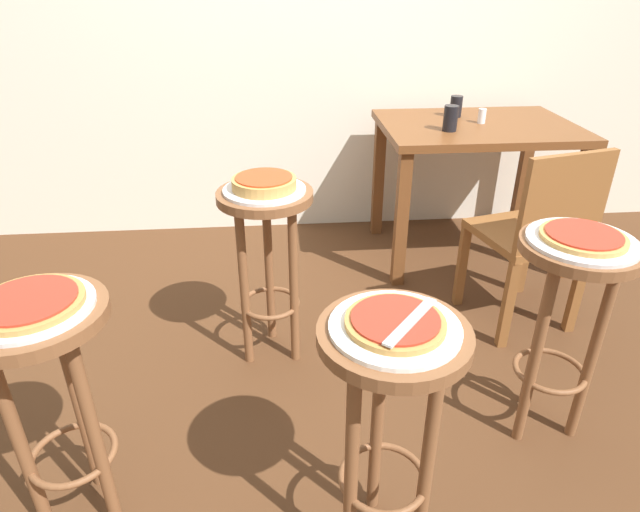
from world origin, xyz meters
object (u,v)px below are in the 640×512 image
(pizza_middle, at_px, (28,302))
(condiment_shaker, at_px, (482,116))
(pizza_server_knife, at_px, (411,321))
(stool_leftside, at_px, (567,299))
(cup_far_edge, at_px, (456,106))
(pizza_leftside, at_px, (583,236))
(dining_table, at_px, (475,146))
(pizza_foreground, at_px, (395,322))
(stool_middle, at_px, (50,375))
(serving_plate_rear, at_px, (264,190))
(serving_plate_leftside, at_px, (582,241))
(serving_plate_foreground, at_px, (395,328))
(wooden_chair, at_px, (537,233))
(pizza_rear, at_px, (264,183))
(stool_rear, at_px, (267,240))
(stool_foreground, at_px, (389,397))
(cup_near_edge, at_px, (451,118))
(serving_plate_middle, at_px, (30,308))

(pizza_middle, bearing_deg, condiment_shaker, 43.17)
(pizza_server_knife, bearing_deg, stool_leftside, -16.51)
(cup_far_edge, xyz_separation_m, condiment_shaker, (0.09, -0.15, -0.02))
(pizza_leftside, bearing_deg, dining_table, 83.54)
(pizza_foreground, bearing_deg, pizza_server_knife, -33.69)
(stool_middle, xyz_separation_m, serving_plate_rear, (0.56, 0.74, 0.21))
(stool_leftside, relative_size, serving_plate_leftside, 2.25)
(serving_plate_foreground, height_order, wooden_chair, wooden_chair)
(stool_middle, bearing_deg, pizza_middle, 153.43)
(pizza_rear, relative_size, cup_far_edge, 2.16)
(cup_far_edge, bearing_deg, stool_rear, -136.19)
(serving_plate_leftside, bearing_deg, stool_leftside, 0.00)
(serving_plate_leftside, bearing_deg, stool_middle, -171.32)
(dining_table, xyz_separation_m, wooden_chair, (0.04, -0.73, -0.17))
(serving_plate_rear, xyz_separation_m, wooden_chair, (1.15, 0.11, -0.28))
(stool_foreground, distance_m, serving_plate_leftside, 0.79)
(stool_rear, bearing_deg, condiment_shaker, 36.78)
(pizza_middle, xyz_separation_m, serving_plate_rear, (0.56, 0.74, -0.02))
(pizza_foreground, bearing_deg, dining_table, 65.05)
(stool_leftside, bearing_deg, dining_table, 83.54)
(pizza_leftside, bearing_deg, wooden_chair, 72.67)
(serving_plate_foreground, relative_size, pizza_rear, 1.28)
(pizza_rear, relative_size, condiment_shaker, 3.19)
(pizza_leftside, distance_m, stool_rear, 1.11)
(stool_foreground, distance_m, stool_leftside, 0.76)
(stool_rear, xyz_separation_m, condiment_shaker, (1.12, 0.84, 0.26))
(pizza_foreground, xyz_separation_m, serving_plate_rear, (-0.30, 0.90, -0.02))
(stool_leftside, height_order, pizza_leftside, pizza_leftside)
(serving_plate_rear, bearing_deg, stool_rear, 0.00)
(stool_foreground, xyz_separation_m, pizza_foreground, (0.00, 0.00, 0.22))
(stool_foreground, xyz_separation_m, cup_far_edge, (0.73, 1.89, 0.27))
(pizza_middle, relative_size, condiment_shaker, 3.50)
(stool_middle, bearing_deg, pizza_rear, 52.79)
(pizza_middle, bearing_deg, pizza_server_knife, -11.23)
(pizza_leftside, bearing_deg, stool_leftside, -90.00)
(serving_plate_foreground, relative_size, stool_rear, 0.42)
(stool_middle, xyz_separation_m, stool_leftside, (1.52, 0.23, 0.00))
(stool_rear, height_order, pizza_server_knife, pizza_server_knife)
(stool_rear, bearing_deg, pizza_middle, -127.21)
(pizza_leftside, bearing_deg, stool_rear, 151.85)
(wooden_chair, bearing_deg, condiment_shaker, 92.05)
(pizza_leftside, bearing_deg, cup_near_edge, 91.98)
(stool_rear, xyz_separation_m, pizza_server_knife, (0.33, -0.92, 0.24))
(serving_plate_leftside, bearing_deg, pizza_server_knife, -146.76)
(pizza_foreground, xyz_separation_m, wooden_chair, (0.85, 1.01, -0.29))
(stool_middle, xyz_separation_m, wooden_chair, (1.71, 0.85, -0.07))
(pizza_server_knife, bearing_deg, serving_plate_middle, 119.02)
(pizza_foreground, distance_m, cup_near_edge, 1.72)
(serving_plate_leftside, relative_size, cup_near_edge, 2.65)
(cup_near_edge, distance_m, condiment_shaker, 0.25)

